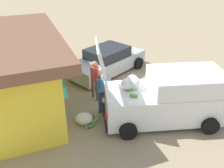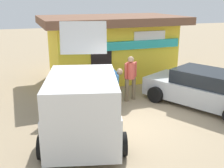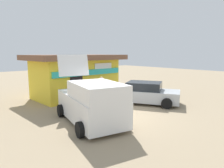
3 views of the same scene
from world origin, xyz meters
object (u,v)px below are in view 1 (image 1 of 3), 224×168
object	(u,v)px
delivery_van	(168,97)
storefront_bar	(9,74)
parked_sedan	(107,61)
unloaded_banana_pile	(85,119)
paint_bucket	(63,73)
vendor_standing	(95,77)
customer_bending	(104,90)

from	to	relation	value
delivery_van	storefront_bar	bearing A→B (deg)	65.36
parked_sedan	delivery_van	bearing A→B (deg)	-169.47
parked_sedan	unloaded_banana_pile	xyz separation A→B (m)	(-3.94, 2.09, -0.43)
paint_bucket	vendor_standing	bearing A→B (deg)	-159.05
parked_sedan	customer_bending	xyz separation A→B (m)	(-3.22, 1.14, 0.22)
storefront_bar	customer_bending	size ratio (longest dim) A/B	5.00
parked_sedan	paint_bucket	xyz separation A→B (m)	(0.26, 2.28, -0.44)
storefront_bar	parked_sedan	size ratio (longest dim) A/B	1.50
parked_sedan	unloaded_banana_pile	bearing A→B (deg)	152.01
delivery_van	customer_bending	distance (m)	2.41
vendor_standing	paint_bucket	xyz separation A→B (m)	(2.62, 1.00, -0.82)
storefront_bar	paint_bucket	world-z (taller)	storefront_bar
storefront_bar	delivery_van	xyz separation A→B (m)	(-2.45, -5.35, -0.62)
delivery_van	customer_bending	size ratio (longest dim) A/B	3.50
unloaded_banana_pile	paint_bucket	distance (m)	4.21
customer_bending	paint_bucket	size ratio (longest dim) A/B	3.71
customer_bending	paint_bucket	bearing A→B (deg)	18.07
unloaded_banana_pile	paint_bucket	bearing A→B (deg)	2.49
unloaded_banana_pile	delivery_van	bearing A→B (deg)	-102.34
delivery_van	unloaded_banana_pile	distance (m)	3.11
vendor_standing	customer_bending	xyz separation A→B (m)	(-0.87, -0.14, -0.15)
unloaded_banana_pile	paint_bucket	xyz separation A→B (m)	(4.20, 0.18, -0.01)
customer_bending	paint_bucket	xyz separation A→B (m)	(3.49, 1.14, -0.67)
storefront_bar	unloaded_banana_pile	size ratio (longest dim) A/B	7.29
delivery_van	vendor_standing	bearing A→B (deg)	43.63
parked_sedan	customer_bending	size ratio (longest dim) A/B	3.34
storefront_bar	vendor_standing	distance (m)	3.28
storefront_bar	parked_sedan	world-z (taller)	storefront_bar
parked_sedan	unloaded_banana_pile	size ratio (longest dim) A/B	4.87
vendor_standing	customer_bending	size ratio (longest dim) A/B	1.28
customer_bending	storefront_bar	bearing A→B (deg)	71.97
customer_bending	parked_sedan	bearing A→B (deg)	-19.46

